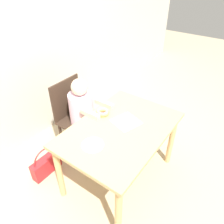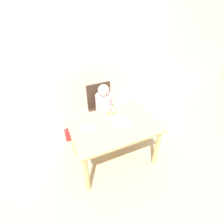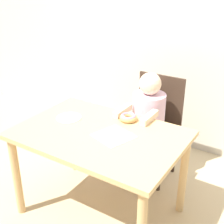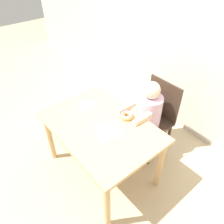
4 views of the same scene
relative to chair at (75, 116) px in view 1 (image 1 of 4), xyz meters
name	(u,v)px [view 1 (image 1 of 4)]	position (x,y,z in m)	size (l,w,h in m)	color
ground_plane	(119,176)	(-0.10, -0.71, -0.49)	(12.00, 12.00, 0.00)	tan
wall_back	(20,45)	(-0.10, 0.64, 0.76)	(8.00, 0.05, 2.50)	beige
dining_table	(120,136)	(-0.10, -0.71, 0.13)	(1.18, 0.81, 0.71)	tan
chair	(75,116)	(0.00, 0.00, 0.00)	(0.43, 0.39, 0.93)	#38281E
child_figure	(83,119)	(0.00, -0.12, 0.01)	(0.29, 0.49, 1.01)	silver
donut	(103,112)	(-0.02, -0.44, 0.25)	(0.14, 0.14, 0.05)	tan
napkin	(126,122)	(0.02, -0.70, 0.23)	(0.30, 0.30, 0.00)	white
handbag	(46,165)	(-0.53, 0.00, -0.36)	(0.35, 0.10, 0.36)	red
plate	(93,145)	(-0.43, -0.65, 0.23)	(0.19, 0.19, 0.01)	silver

